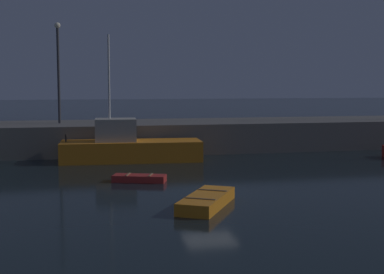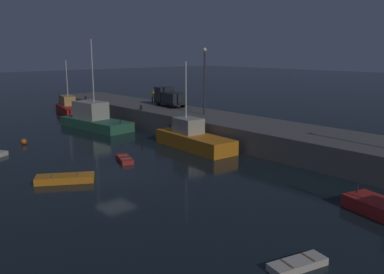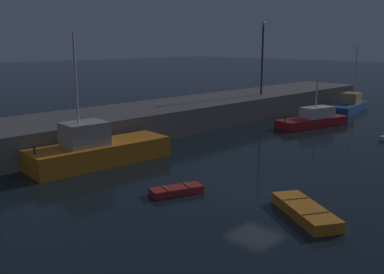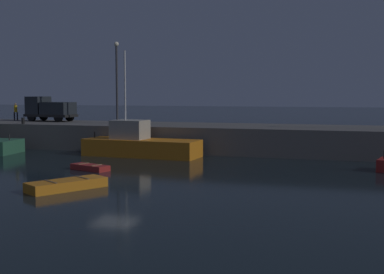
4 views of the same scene
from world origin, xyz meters
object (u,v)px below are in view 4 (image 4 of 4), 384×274
at_px(dinghy_orange_near, 90,167).
at_px(utility_truck, 49,109).
at_px(fishing_trawler_green, 139,144).
at_px(lamp_post_west, 117,75).
at_px(rowboat_white_mid, 67,185).
at_px(bollard_west, 23,121).
at_px(dockworker, 16,111).

xyz_separation_m(dinghy_orange_near, utility_truck, (-12.12, 14.44, 3.23)).
distance_m(fishing_trawler_green, dinghy_orange_near, 7.71).
xyz_separation_m(dinghy_orange_near, lamp_post_west, (-4.32, 13.28, 6.35)).
relative_size(rowboat_white_mid, utility_truck, 0.80).
distance_m(fishing_trawler_green, rowboat_white_mid, 14.08).
relative_size(fishing_trawler_green, lamp_post_west, 1.27).
bearing_deg(bollard_west, rowboat_white_mid, -49.15).
bearing_deg(utility_truck, bollard_west, -87.44).
bearing_deg(dockworker, lamp_post_west, -7.70).
height_order(fishing_trawler_green, lamp_post_west, lamp_post_west).
bearing_deg(dockworker, rowboat_white_mid, -49.07).
distance_m(fishing_trawler_green, utility_truck, 14.28).
height_order(rowboat_white_mid, lamp_post_west, lamp_post_west).
bearing_deg(rowboat_white_mid, dockworker, 130.93).
relative_size(fishing_trawler_green, bollard_west, 16.08).
xyz_separation_m(lamp_post_west, bollard_west, (-7.59, -3.42, -4.06)).
bearing_deg(rowboat_white_mid, utility_truck, 124.37).
xyz_separation_m(rowboat_white_mid, lamp_post_west, (-6.37, 19.56, 6.28)).
distance_m(dinghy_orange_near, utility_truck, 19.13).
bearing_deg(dinghy_orange_near, dockworker, 137.60).
relative_size(dinghy_orange_near, utility_truck, 0.55).
bearing_deg(fishing_trawler_green, lamp_post_west, 128.86).
xyz_separation_m(fishing_trawler_green, lamp_post_west, (-4.53, 5.62, 5.60)).
bearing_deg(dinghy_orange_near, bollard_west, 140.37).
xyz_separation_m(lamp_post_west, dockworker, (-12.00, 1.62, -3.35)).
relative_size(rowboat_white_mid, dockworker, 2.42).
height_order(dinghy_orange_near, bollard_west, bollard_west).
xyz_separation_m(fishing_trawler_green, dockworker, (-16.53, 7.24, 2.25)).
bearing_deg(dockworker, fishing_trawler_green, -23.66).
bearing_deg(dockworker, dinghy_orange_near, -42.40).
bearing_deg(bollard_west, fishing_trawler_green, -10.30).
distance_m(rowboat_white_mid, bollard_west, 21.47).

